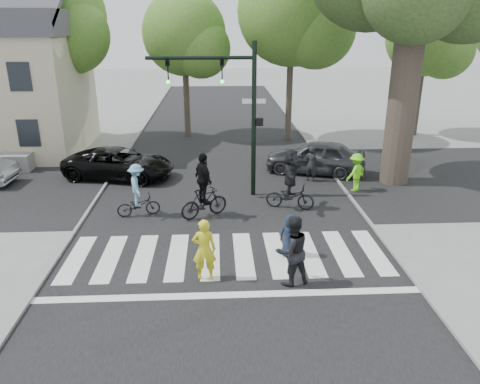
# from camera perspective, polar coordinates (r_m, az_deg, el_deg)

# --- Properties ---
(ground) EXTENTS (120.00, 120.00, 0.00)m
(ground) POSITION_cam_1_polar(r_m,az_deg,el_deg) (13.41, -1.49, -9.71)
(ground) COLOR gray
(ground) RESTS_ON ground
(road_stem) EXTENTS (10.00, 70.00, 0.01)m
(road_stem) POSITION_cam_1_polar(r_m,az_deg,el_deg) (17.92, -1.93, -1.71)
(road_stem) COLOR black
(road_stem) RESTS_ON ground
(road_cross) EXTENTS (70.00, 10.00, 0.01)m
(road_cross) POSITION_cam_1_polar(r_m,az_deg,el_deg) (20.73, -2.10, 1.38)
(road_cross) COLOR black
(road_cross) RESTS_ON ground
(curb_left) EXTENTS (0.10, 70.00, 0.10)m
(curb_left) POSITION_cam_1_polar(r_m,az_deg,el_deg) (18.53, -17.75, -1.81)
(curb_left) COLOR gray
(curb_left) RESTS_ON ground
(curb_right) EXTENTS (0.10, 70.00, 0.10)m
(curb_right) POSITION_cam_1_polar(r_m,az_deg,el_deg) (18.67, 13.76, -1.24)
(curb_right) COLOR gray
(curb_right) RESTS_ON ground
(crosswalk) EXTENTS (10.00, 3.85, 0.01)m
(crosswalk) POSITION_cam_1_polar(r_m,az_deg,el_deg) (13.99, -1.57, -8.33)
(crosswalk) COLOR silver
(crosswalk) RESTS_ON ground
(traffic_signal) EXTENTS (4.45, 0.29, 6.00)m
(traffic_signal) POSITION_cam_1_polar(r_m,az_deg,el_deg) (18.05, -1.01, 11.31)
(traffic_signal) COLOR black
(traffic_signal) RESTS_ON ground
(bg_tree_1) EXTENTS (6.09, 5.80, 9.80)m
(bg_tree_1) POSITION_cam_1_polar(r_m,az_deg,el_deg) (28.39, -21.47, 18.82)
(bg_tree_1) COLOR brown
(bg_tree_1) RESTS_ON ground
(bg_tree_2) EXTENTS (5.04, 4.80, 8.40)m
(bg_tree_2) POSITION_cam_1_polar(r_m,az_deg,el_deg) (28.30, -6.32, 18.23)
(bg_tree_2) COLOR brown
(bg_tree_2) RESTS_ON ground
(bg_tree_3) EXTENTS (6.30, 6.00, 10.20)m
(bg_tree_3) POSITION_cam_1_polar(r_m,az_deg,el_deg) (27.28, 7.12, 20.58)
(bg_tree_3) COLOR brown
(bg_tree_3) RESTS_ON ground
(bg_tree_4) EXTENTS (4.83, 4.60, 8.15)m
(bg_tree_4) POSITION_cam_1_polar(r_m,az_deg,el_deg) (30.45, 22.25, 16.79)
(bg_tree_4) COLOR brown
(bg_tree_4) RESTS_ON ground
(house) EXTENTS (8.40, 8.10, 8.82)m
(house) POSITION_cam_1_polar(r_m,az_deg,el_deg) (28.11, -27.16, 12.14)
(house) COLOR beige
(house) RESTS_ON ground
(pedestrian_woman) EXTENTS (0.65, 0.43, 1.77)m
(pedestrian_woman) POSITION_cam_1_polar(r_m,az_deg,el_deg) (12.71, -4.38, -7.01)
(pedestrian_woman) COLOR yellow
(pedestrian_woman) RESTS_ON ground
(pedestrian_child) EXTENTS (0.77, 0.64, 1.34)m
(pedestrian_child) POSITION_cam_1_polar(r_m,az_deg,el_deg) (14.03, 6.13, -5.33)
(pedestrian_child) COLOR #141F34
(pedestrian_child) RESTS_ON ground
(pedestrian_adult) EXTENTS (1.16, 1.03, 1.96)m
(pedestrian_adult) POSITION_cam_1_polar(r_m,az_deg,el_deg) (12.48, 6.36, -7.12)
(pedestrian_adult) COLOR black
(pedestrian_adult) RESTS_ON ground
(cyclist_left) EXTENTS (1.61, 1.10, 1.94)m
(cyclist_left) POSITION_cam_1_polar(r_m,az_deg,el_deg) (17.15, -12.38, -0.22)
(cyclist_left) COLOR black
(cyclist_left) RESTS_ON ground
(cyclist_mid) EXTENTS (1.85, 1.31, 2.38)m
(cyclist_mid) POSITION_cam_1_polar(r_m,az_deg,el_deg) (16.65, -4.44, 0.07)
(cyclist_mid) COLOR black
(cyclist_mid) RESTS_ON ground
(cyclist_right) EXTENTS (1.92, 1.78, 2.30)m
(cyclist_right) POSITION_cam_1_polar(r_m,az_deg,el_deg) (17.45, 6.18, 1.14)
(cyclist_right) COLOR black
(cyclist_right) RESTS_ON ground
(car_suv) EXTENTS (5.24, 3.30, 1.35)m
(car_suv) POSITION_cam_1_polar(r_m,az_deg,el_deg) (21.61, -14.51, 3.38)
(car_suv) COLOR black
(car_suv) RESTS_ON ground
(car_grey) EXTENTS (4.88, 3.15, 1.55)m
(car_grey) POSITION_cam_1_polar(r_m,az_deg,el_deg) (21.91, 9.18, 4.26)
(car_grey) COLOR #313135
(car_grey) RESTS_ON ground
(bystander_hivis) EXTENTS (1.18, 1.09, 1.59)m
(bystander_hivis) POSITION_cam_1_polar(r_m,az_deg,el_deg) (19.88, 13.95, 2.34)
(bystander_hivis) COLOR #6CF218
(bystander_hivis) RESTS_ON ground
(bystander_dark) EXTENTS (0.69, 0.61, 1.58)m
(bystander_dark) POSITION_cam_1_polar(r_m,az_deg,el_deg) (20.72, 8.69, 3.41)
(bystander_dark) COLOR black
(bystander_dark) RESTS_ON ground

